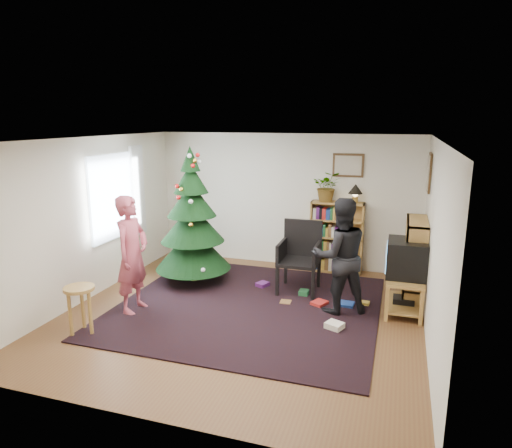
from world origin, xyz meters
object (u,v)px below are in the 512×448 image
(picture_back, at_px, (348,165))
(tv_stand, at_px, (404,290))
(christmas_tree, at_px, (192,227))
(armchair, at_px, (301,253))
(stool, at_px, (80,298))
(potted_plant, at_px, (327,187))
(picture_right, at_px, (429,173))
(person_standing, at_px, (132,254))
(bookshelf_back, at_px, (336,236))
(bookshelf_right, at_px, (414,261))
(table_lamp, at_px, (355,190))
(person_by_chair, at_px, (340,256))
(crt_tv, at_px, (407,258))

(picture_back, bearing_deg, tv_stand, -56.93)
(christmas_tree, height_order, armchair, christmas_tree)
(stool, relative_size, potted_plant, 1.19)
(picture_right, xyz_separation_m, person_standing, (-4.03, -2.09, -1.09))
(stool, bearing_deg, armchair, 45.40)
(bookshelf_back, distance_m, bookshelf_right, 1.74)
(table_lamp, bearing_deg, armchair, -123.11)
(stool, relative_size, person_by_chair, 0.38)
(picture_right, xyz_separation_m, bookshelf_back, (-1.46, 0.59, -1.29))
(picture_back, height_order, bookshelf_right, picture_back)
(armchair, bearing_deg, potted_plant, 77.99)
(picture_back, distance_m, crt_tv, 2.27)
(crt_tv, height_order, table_lamp, table_lamp)
(person_by_chair, height_order, table_lamp, person_by_chair)
(bookshelf_back, xyz_separation_m, crt_tv, (1.21, -1.51, 0.15))
(bookshelf_back, xyz_separation_m, armchair, (-0.42, -1.11, -0.04))
(bookshelf_right, relative_size, person_by_chair, 0.77)
(potted_plant, bearing_deg, person_standing, -131.45)
(crt_tv, bearing_deg, bookshelf_right, 72.44)
(crt_tv, bearing_deg, picture_right, 74.32)
(christmas_tree, bearing_deg, picture_right, 10.71)
(bookshelf_back, xyz_separation_m, bookshelf_right, (1.33, -1.12, 0.00))
(person_by_chair, relative_size, potted_plant, 3.10)
(tv_stand, xyz_separation_m, potted_plant, (-1.41, 1.51, 1.25))
(christmas_tree, relative_size, tv_stand, 2.52)
(potted_plant, bearing_deg, stool, -126.50)
(christmas_tree, distance_m, stool, 2.36)
(picture_back, bearing_deg, armchair, -114.30)
(bookshelf_back, xyz_separation_m, stool, (-2.82, -3.54, -0.16))
(picture_back, height_order, stool, picture_back)
(picture_right, distance_m, crt_tv, 1.48)
(crt_tv, xyz_separation_m, table_lamp, (-0.91, 1.51, 0.72))
(crt_tv, relative_size, armchair, 0.52)
(person_by_chair, relative_size, table_lamp, 4.98)
(bookshelf_back, bearing_deg, potted_plant, 180.00)
(christmas_tree, height_order, crt_tv, christmas_tree)
(picture_right, relative_size, tv_stand, 0.65)
(christmas_tree, xyz_separation_m, person_standing, (-0.30, -1.38, -0.11))
(bookshelf_right, distance_m, armchair, 1.75)
(crt_tv, bearing_deg, armchair, 166.23)
(bookshelf_back, relative_size, crt_tv, 2.15)
(picture_back, distance_m, table_lamp, 0.47)
(table_lamp, bearing_deg, picture_right, -26.89)
(picture_back, xyz_separation_m, person_by_chair, (0.16, -1.94, -1.10))
(picture_back, bearing_deg, crt_tv, -57.00)
(person_standing, height_order, person_by_chair, person_standing)
(bookshelf_back, relative_size, person_standing, 0.76)
(person_by_chair, distance_m, potted_plant, 2.01)
(picture_right, relative_size, bookshelf_right, 0.46)
(crt_tv, relative_size, stool, 0.93)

